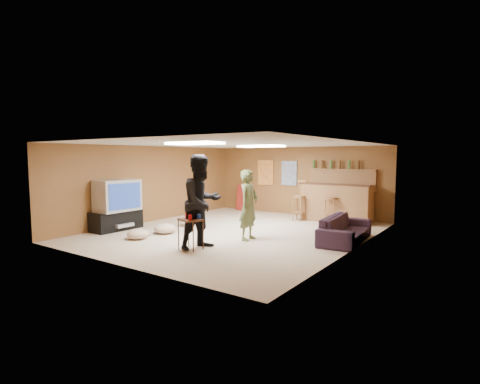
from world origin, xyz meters
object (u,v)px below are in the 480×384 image
Objects in this scene: bar_counter at (336,203)px; person_olive at (249,205)px; tv_body at (117,195)px; person_black at (202,202)px; tray_table at (191,234)px; sofa at (345,229)px.

bar_counter is 3.56m from person_olive.
person_black is at bearing -4.54° from tv_body.
tray_table is at bearing 159.03° from person_olive.
person_black is (-0.34, -1.22, 0.17)m from person_olive.
sofa is at bearing -65.03° from bar_counter.
tray_table is at bearing -8.73° from tv_body.
sofa is at bearing -63.13° from person_olive.
person_olive reaches higher than sofa.
person_black reaches higher than tray_table.
tray_table is at bearing -104.06° from bar_counter.
bar_counter is 1.25× the size of person_olive.
person_olive is (-0.76, -3.47, 0.25)m from bar_counter.
tray_table is (-0.12, -0.21, -0.65)m from person_black.
person_black is 3.06× the size of tray_table.
person_olive is 2.53× the size of tray_table.
bar_counter is 4.84m from person_black.
tray_table reaches higher than sofa.
tv_body is 0.56× the size of sofa.
tv_body is 5.69m from sofa.
person_olive is at bearing 114.95° from sofa.
bar_counter is 1.02× the size of sofa.
sofa is 3.43m from tray_table.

